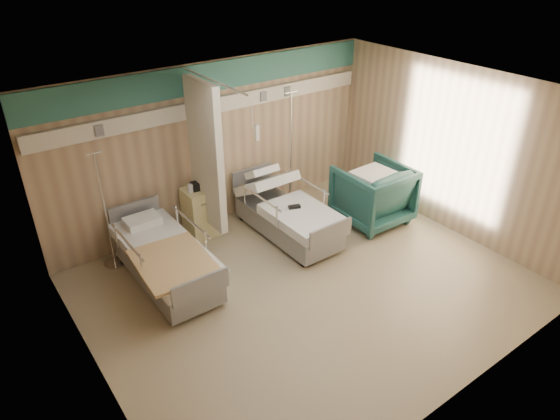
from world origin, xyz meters
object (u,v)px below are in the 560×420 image
object	(u,v)px
iv_stand_right	(290,182)
bedside_cabinet	(201,212)
iv_stand_left	(111,243)
bed_left	(167,264)
visitor_armchair	(373,194)
bed_right	(288,219)

from	to	relation	value
iv_stand_right	bedside_cabinet	bearing A→B (deg)	-179.62
iv_stand_left	iv_stand_right	bearing A→B (deg)	-0.09
bed_left	iv_stand_right	world-z (taller)	iv_stand_right
visitor_armchair	iv_stand_left	world-z (taller)	iv_stand_left
bedside_cabinet	iv_stand_right	world-z (taller)	iv_stand_right
iv_stand_right	iv_stand_left	world-z (taller)	iv_stand_right
bed_left	iv_stand_left	size ratio (longest dim) A/B	1.15
iv_stand_left	bed_right	bearing A→B (deg)	-18.91
bed_right	iv_stand_left	size ratio (longest dim) A/B	1.15
iv_stand_left	visitor_armchair	bearing A→B (deg)	-18.44
iv_stand_left	bedside_cabinet	bearing A→B (deg)	-0.68
visitor_armchair	bed_right	bearing A→B (deg)	-15.40
bedside_cabinet	iv_stand_right	bearing A→B (deg)	0.38
bed_right	bedside_cabinet	size ratio (longest dim) A/B	2.54
visitor_armchair	iv_stand_left	bearing A→B (deg)	-16.26
visitor_armchair	bed_left	bearing A→B (deg)	-5.15
bedside_cabinet	iv_stand_right	distance (m)	1.89
bedside_cabinet	iv_stand_left	world-z (taller)	iv_stand_left
visitor_armchair	iv_stand_right	world-z (taller)	iv_stand_right
bedside_cabinet	iv_stand_left	distance (m)	1.53
bedside_cabinet	visitor_armchair	bearing A→B (deg)	-27.42
bed_right	bed_left	bearing A→B (deg)	180.00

